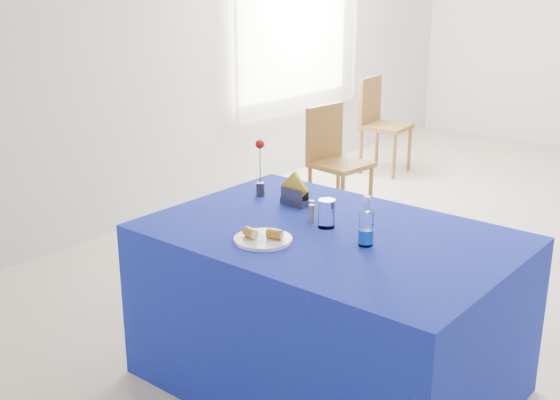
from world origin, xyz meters
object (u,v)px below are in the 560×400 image
at_px(water_bottle, 366,229).
at_px(chair_win_a, 333,154).
at_px(plate, 263,239).
at_px(blue_table, 328,309).
at_px(chair_win_b, 379,118).

relative_size(water_bottle, chair_win_a, 0.24).
bearing_deg(plate, chair_win_a, 118.23).
bearing_deg(blue_table, plate, -118.49).
xyz_separation_m(plate, chair_win_b, (-1.63, 3.61, -0.24)).
bearing_deg(chair_win_a, blue_table, -139.10).
bearing_deg(water_bottle, chair_win_b, 120.63).
bearing_deg(chair_win_a, chair_win_b, 23.66).
bearing_deg(chair_win_b, water_bottle, -155.14).
relative_size(plate, chair_win_a, 0.28).
bearing_deg(chair_win_b, chair_win_a, -168.40).
xyz_separation_m(water_bottle, chair_win_b, (-2.00, 3.37, -0.31)).
bearing_deg(plate, chair_win_b, 114.34).
bearing_deg(plate, blue_table, 61.51).
bearing_deg(chair_win_a, water_bottle, -135.71).
xyz_separation_m(blue_table, water_bottle, (0.21, -0.04, 0.45)).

